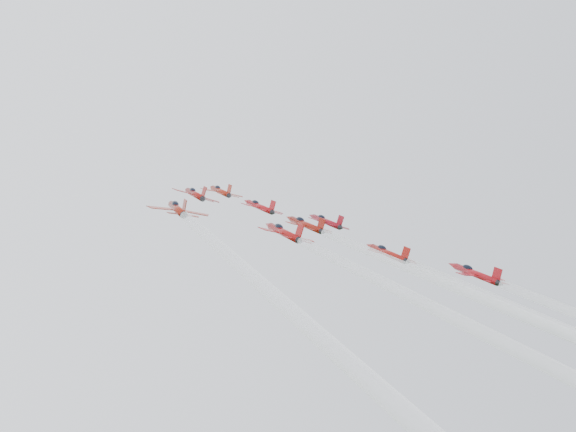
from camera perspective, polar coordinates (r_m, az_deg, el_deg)
jet_lead at (r=159.06m, az=-5.38°, el=1.99°), size 9.88×12.56×8.30m
jet_row2_left at (r=135.87m, az=-7.39°, el=1.76°), size 9.48×12.05×7.96m
jet_row2_center at (r=145.40m, az=-2.27°, el=0.77°), size 9.58×12.18×8.04m
jet_row2_right at (r=152.93m, az=3.01°, el=-0.41°), size 10.09×12.82×8.47m
jet_center at (r=94.23m, az=14.17°, el=-6.39°), size 9.77×90.91×56.84m
jet_rear_farleft at (r=64.85m, az=2.07°, el=-6.42°), size 9.07×84.43×52.79m
jet_rear_left at (r=71.97m, az=15.25°, el=-9.01°), size 9.62×89.52×55.97m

